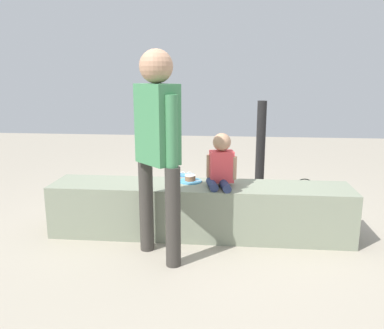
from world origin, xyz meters
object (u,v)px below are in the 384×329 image
(cake_plate, at_px, (190,180))
(party_cup_red, at_px, (145,198))
(water_bottle_far_side, at_px, (235,198))
(cake_box_white, at_px, (125,187))
(water_bottle_near_gift, at_px, (163,200))
(gift_bag, at_px, (186,184))
(handbag_black_leather, at_px, (304,196))
(child_seated, at_px, (221,163))
(adult_standing, at_px, (158,137))

(cake_plate, bearing_deg, party_cup_red, 128.50)
(water_bottle_far_side, xyz_separation_m, cake_box_white, (-1.40, 0.44, -0.03))
(cake_plate, distance_m, water_bottle_near_gift, 0.81)
(cake_plate, height_order, gift_bag, cake_plate)
(cake_plate, distance_m, handbag_black_leather, 1.53)
(child_seated, bearing_deg, water_bottle_far_side, 79.75)
(party_cup_red, distance_m, cake_box_white, 0.51)
(gift_bag, relative_size, handbag_black_leather, 0.86)
(child_seated, xyz_separation_m, adult_standing, (-0.48, -0.47, 0.30))
(cake_plate, height_order, party_cup_red, cake_plate)
(child_seated, height_order, handbag_black_leather, child_seated)
(cake_plate, bearing_deg, water_bottle_far_side, 58.35)
(child_seated, distance_m, gift_bag, 1.52)
(cake_plate, distance_m, gift_bag, 1.27)
(cake_plate, bearing_deg, gift_bag, 98.28)
(child_seated, relative_size, gift_bag, 1.73)
(water_bottle_far_side, height_order, party_cup_red, water_bottle_far_side)
(handbag_black_leather, bearing_deg, party_cup_red, -178.38)
(child_seated, xyz_separation_m, cake_plate, (-0.29, 0.12, -0.19))
(cake_plate, bearing_deg, water_bottle_near_gift, 122.33)
(cake_plate, bearing_deg, child_seated, -23.02)
(water_bottle_near_gift, relative_size, party_cup_red, 2.35)
(water_bottle_near_gift, bearing_deg, party_cup_red, 142.67)
(adult_standing, relative_size, cake_plate, 7.41)
(party_cup_red, bearing_deg, cake_box_white, 131.72)
(child_seated, height_order, water_bottle_near_gift, child_seated)
(party_cup_red, bearing_deg, water_bottle_near_gift, -37.33)
(cake_plate, xyz_separation_m, water_bottle_near_gift, (-0.37, 0.59, -0.41))
(gift_bag, xyz_separation_m, cake_box_white, (-0.78, -0.05, -0.05))
(adult_standing, height_order, gift_bag, adult_standing)
(child_seated, relative_size, cake_box_white, 1.47)
(gift_bag, bearing_deg, child_seated, -70.65)
(child_seated, bearing_deg, handbag_black_leather, 45.60)
(cake_plate, distance_m, party_cup_red, 1.09)
(handbag_black_leather, bearing_deg, cake_plate, -145.87)
(water_bottle_far_side, bearing_deg, cake_plate, -121.65)
(child_seated, bearing_deg, gift_bag, 109.35)
(water_bottle_near_gift, bearing_deg, gift_bag, 72.00)
(water_bottle_near_gift, bearing_deg, handbag_black_leather, 8.49)
(adult_standing, relative_size, water_bottle_far_side, 7.48)
(cake_plate, xyz_separation_m, cake_box_white, (-0.95, 1.15, -0.43))
(gift_bag, relative_size, cake_box_white, 0.85)
(adult_standing, height_order, water_bottle_far_side, adult_standing)
(cake_box_white, bearing_deg, water_bottle_far_side, -17.35)
(child_seated, bearing_deg, party_cup_red, 135.26)
(gift_bag, bearing_deg, adult_standing, -90.59)
(party_cup_red, xyz_separation_m, handbag_black_leather, (1.84, 0.05, 0.07))
(adult_standing, distance_m, handbag_black_leather, 2.20)
(party_cup_red, bearing_deg, water_bottle_far_side, -3.17)
(adult_standing, bearing_deg, gift_bag, 89.41)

